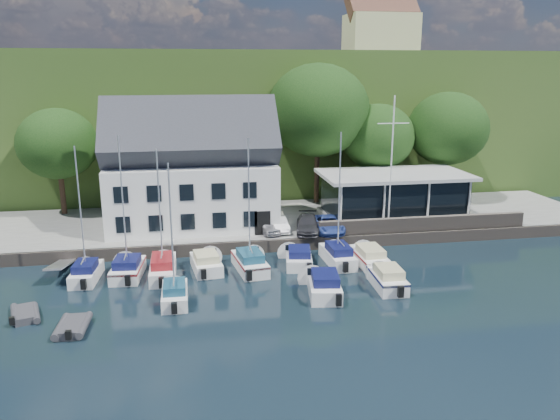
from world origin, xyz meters
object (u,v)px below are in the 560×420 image
Objects in this scene: club_pavilion at (393,195)px; car_blue at (328,224)px; boat_r1_2 at (160,212)px; boat_r2_1 at (172,238)px; boat_r1_3 at (206,261)px; boat_r2_3 at (324,283)px; car_dgrey at (308,224)px; dinghy_0 at (25,313)px; boat_r2_4 at (387,277)px; flagpole at (391,164)px; car_silver at (267,226)px; harbor_building at (192,176)px; boat_r1_0 at (81,221)px; boat_r1_1 at (124,215)px; boat_r1_4 at (249,208)px; boat_r1_7 at (369,255)px; car_white at (279,224)px; dinghy_1 at (72,325)px; boat_r1_5 at (299,256)px.

club_pavilion is 3.24× the size of car_blue.
boat_r2_1 is (0.88, -4.67, -0.47)m from boat_r1_2.
boat_r2_3 reaches higher than boat_r1_3.
car_dgrey is 22.44m from dinghy_0.
boat_r1_3 is 12.95m from boat_r2_4.
car_dgrey is 0.41× the size of flagpole.
car_blue reaches higher than car_silver.
boat_r1_2 is (-2.35, -9.34, -0.66)m from harbor_building.
boat_r1_2 reaches higher than boat_r1_0.
boat_r1_1 is 18.39m from boat_r2_4.
boat_r1_0 is (-7.57, -9.25, -1.11)m from harbor_building.
flagpole is 1.19× the size of boat_r1_4.
car_silver is at bearing 37.98° from boat_r1_3.
club_pavilion is at bearing 26.05° from boat_r1_1.
boat_r1_2 reaches higher than dinghy_0.
flagpole is 1.73× the size of boat_r1_7.
car_blue reaches higher than boat_r1_7.
dinghy_0 is (-19.48, -11.06, -1.34)m from car_dgrey.
car_dgrey is (9.33, -3.72, -3.69)m from harbor_building.
boat_r1_2 is at bearing -156.52° from club_pavilion.
car_blue is at bearing -18.19° from car_silver.
dinghy_1 is at bearing -138.10° from car_white.
harbor_building reaches higher than boat_r2_4.
boat_r1_2 is at bearing 60.56° from dinghy_1.
car_blue is 1.50× the size of dinghy_0.
car_silver is at bearing 61.87° from boat_r1_4.
boat_r1_7 is (3.45, -5.77, -0.95)m from car_dgrey.
car_blue is 0.63× the size of boat_r1_7.
boat_r1_5 is at bearing 3.20° from boat_r1_2.
boat_r2_1 is 3.11× the size of dinghy_0.
boat_r1_0 reaches higher than boat_r2_3.
boat_r2_3 is 15.37m from dinghy_1.
boat_r2_3 is (9.54, -0.34, -3.45)m from boat_r2_1.
boat_r1_7 reaches higher than dinghy_1.
car_white is 19.79m from dinghy_1.
boat_r1_7 is 4.50m from boat_r2_4.
boat_r1_0 is 1.38× the size of boat_r2_3.
boat_r1_4 is at bearing -122.62° from car_dgrey.
flagpole is 1.23× the size of boat_r1_1.
boat_r2_3 is 4.47m from boat_r2_4.
car_white is 11.33m from boat_r2_3.
boat_r1_4 is (6.17, 0.06, -0.02)m from boat_r1_2.
boat_r1_2 is 3.45× the size of dinghy_0.
car_white is 10.59m from flagpole.
boat_r1_3 is at bearing 8.04° from boat_r1_0.
car_dgrey is 0.83× the size of boat_r1_5.
flagpole is 11.54m from boat_r1_5.
boat_r2_3 reaches higher than boat_r1_5.
boat_r1_4 is 5.48m from boat_r1_5.
boat_r1_1 reaches higher than boat_r1_7.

